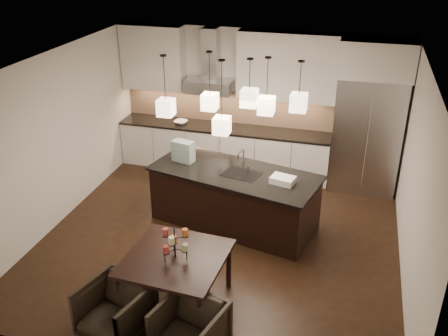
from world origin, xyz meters
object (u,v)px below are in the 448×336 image
(refrigerator, at_px, (367,135))
(dining_table, at_px, (177,280))
(armchair_left, at_px, (115,310))
(island_body, at_px, (234,199))
(armchair_right, at_px, (190,330))

(refrigerator, height_order, dining_table, refrigerator)
(dining_table, relative_size, armchair_left, 1.61)
(island_body, bearing_deg, dining_table, -83.47)
(refrigerator, xyz_separation_m, dining_table, (-2.24, -4.00, -0.71))
(dining_table, distance_m, armchair_left, 0.88)
(armchair_left, bearing_deg, island_body, 90.64)
(island_body, distance_m, armchair_right, 2.87)
(dining_table, bearing_deg, island_body, 87.06)
(armchair_left, height_order, armchair_right, armchair_left)
(refrigerator, xyz_separation_m, armchair_left, (-2.76, -4.71, -0.73))
(refrigerator, height_order, armchair_right, refrigerator)
(dining_table, height_order, armchair_left, dining_table)
(refrigerator, relative_size, island_body, 0.82)
(island_body, height_order, dining_table, island_body)
(refrigerator, bearing_deg, armchair_left, -120.39)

